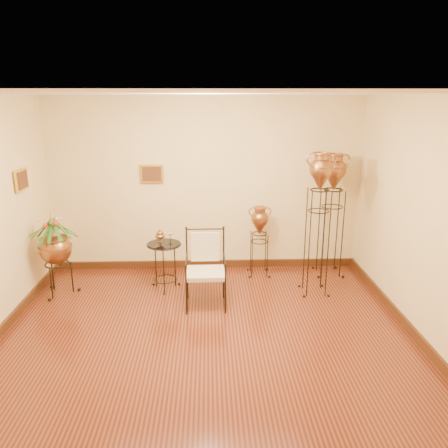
{
  "coord_description": "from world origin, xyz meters",
  "views": [
    {
      "loc": [
        0.05,
        -4.41,
        2.77
      ],
      "look_at": [
        0.25,
        1.3,
        1.1
      ],
      "focal_mm": 35.0,
      "sensor_mm": 36.0,
      "label": 1
    }
  ],
  "objects_px": {
    "armchair": "(206,270)",
    "side_table": "(165,265)",
    "amphora_tall": "(318,223)",
    "amphora_mid": "(332,214)",
    "planter_urn": "(55,245)"
  },
  "relations": [
    {
      "from": "armchair",
      "to": "side_table",
      "type": "distance_m",
      "value": 0.87
    },
    {
      "from": "amphora_tall",
      "to": "side_table",
      "type": "distance_m",
      "value": 2.31
    },
    {
      "from": "amphora_mid",
      "to": "armchair",
      "type": "distance_m",
      "value": 2.31
    },
    {
      "from": "planter_urn",
      "to": "side_table",
      "type": "xyz_separation_m",
      "value": [
        1.53,
        0.12,
        -0.37
      ]
    },
    {
      "from": "amphora_tall",
      "to": "amphora_mid",
      "type": "distance_m",
      "value": 0.81
    },
    {
      "from": "amphora_tall",
      "to": "planter_urn",
      "type": "bearing_deg",
      "value": 178.59
    },
    {
      "from": "armchair",
      "to": "side_table",
      "type": "relative_size",
      "value": 1.17
    },
    {
      "from": "amphora_mid",
      "to": "armchair",
      "type": "bearing_deg",
      "value": -151.16
    },
    {
      "from": "planter_urn",
      "to": "amphora_tall",
      "type": "bearing_deg",
      "value": -1.41
    },
    {
      "from": "amphora_tall",
      "to": "amphora_mid",
      "type": "height_order",
      "value": "amphora_tall"
    },
    {
      "from": "amphora_tall",
      "to": "amphora_mid",
      "type": "relative_size",
      "value": 1.05
    },
    {
      "from": "side_table",
      "to": "armchair",
      "type": "bearing_deg",
      "value": -44.23
    },
    {
      "from": "armchair",
      "to": "side_table",
      "type": "xyz_separation_m",
      "value": [
        -0.61,
        0.59,
        -0.16
      ]
    },
    {
      "from": "planter_urn",
      "to": "side_table",
      "type": "relative_size",
      "value": 1.48
    },
    {
      "from": "side_table",
      "to": "amphora_mid",
      "type": "bearing_deg",
      "value": 10.84
    }
  ]
}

